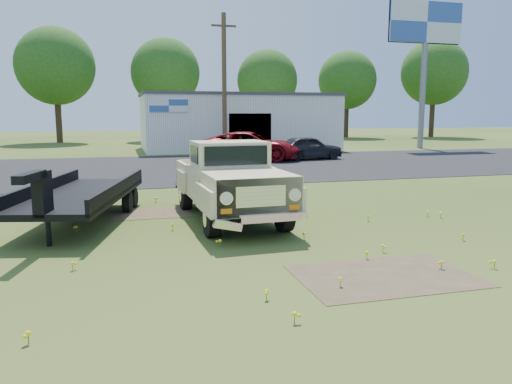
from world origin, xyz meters
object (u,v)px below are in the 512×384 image
(red_pickup, at_px, (250,146))
(vintage_pickup_truck, at_px, (230,180))
(billboard, at_px, (425,35))
(flatbed_trailer, at_px, (81,190))
(dark_sedan, at_px, (308,148))

(red_pickup, bearing_deg, vintage_pickup_truck, -173.67)
(billboard, relative_size, red_pickup, 1.87)
(vintage_pickup_truck, relative_size, flatbed_trailer, 0.94)
(billboard, xyz_separation_m, dark_sedan, (-11.97, -6.75, -7.84))
(vintage_pickup_truck, distance_m, dark_sedan, 17.12)
(vintage_pickup_truck, height_order, dark_sedan, vintage_pickup_truck)
(billboard, bearing_deg, red_pickup, -157.58)
(billboard, xyz_separation_m, flatbed_trailer, (-23.72, -21.24, -7.72))
(red_pickup, bearing_deg, dark_sedan, -73.28)
(billboard, distance_m, flatbed_trailer, 32.76)
(flatbed_trailer, bearing_deg, billboard, 55.15)
(flatbed_trailer, relative_size, red_pickup, 1.01)
(red_pickup, relative_size, dark_sedan, 1.45)
(flatbed_trailer, bearing_deg, red_pickup, 74.22)
(billboard, distance_m, dark_sedan, 15.82)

